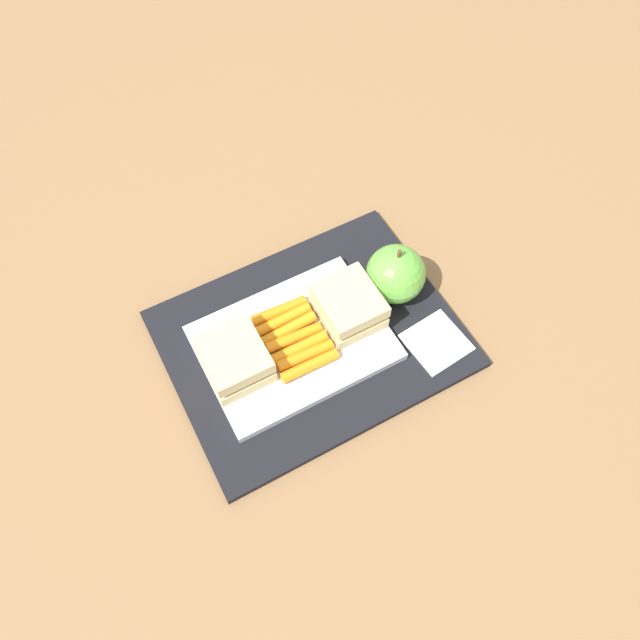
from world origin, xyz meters
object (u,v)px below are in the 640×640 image
at_px(sandwich_half_left, 235,359).
at_px(carrot_sticks_bundle, 294,338).
at_px(food_tray, 294,343).
at_px(paper_napkin, 436,342).
at_px(sandwich_half_right, 348,306).
at_px(apple, 396,274).

bearing_deg(sandwich_half_left, carrot_sticks_bundle, 0.01).
height_order(food_tray, paper_napkin, food_tray).
height_order(food_tray, carrot_sticks_bundle, carrot_sticks_bundle).
height_order(sandwich_half_left, sandwich_half_right, same).
distance_m(sandwich_half_right, apple, 0.08).
relative_size(sandwich_half_left, apple, 0.91).
bearing_deg(carrot_sticks_bundle, sandwich_half_right, -0.01).
bearing_deg(food_tray, apple, 3.79).
distance_m(carrot_sticks_bundle, apple, 0.15).
xyz_separation_m(food_tray, paper_napkin, (0.16, -0.08, -0.00)).
bearing_deg(apple, sandwich_half_left, -177.49).
distance_m(apple, paper_napkin, 0.10).
relative_size(sandwich_half_right, paper_napkin, 1.14).
bearing_deg(sandwich_half_right, carrot_sticks_bundle, 179.99).
bearing_deg(paper_napkin, apple, 94.18).
bearing_deg(food_tray, paper_napkin, -27.55).
relative_size(sandwich_half_right, apple, 0.91).
height_order(sandwich_half_left, apple, apple).
relative_size(carrot_sticks_bundle, apple, 1.15).
bearing_deg(carrot_sticks_bundle, apple, 3.79).
bearing_deg(paper_napkin, carrot_sticks_bundle, 152.39).
bearing_deg(paper_napkin, food_tray, 152.45).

